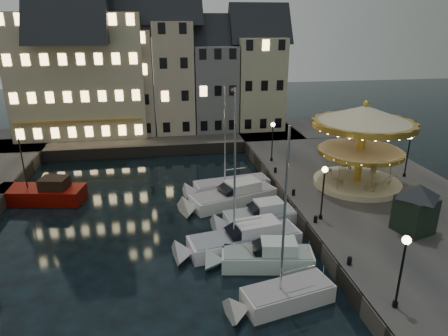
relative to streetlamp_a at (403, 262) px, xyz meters
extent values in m
plane|color=black|center=(-7.20, 9.00, -4.02)|extent=(160.00, 160.00, 0.00)
cube|color=#474442|center=(6.80, 15.00, -3.37)|extent=(16.00, 56.00, 1.30)
cube|color=#474442|center=(-15.20, 37.00, -3.37)|extent=(44.00, 12.00, 1.30)
cube|color=#47423A|center=(-1.20, 15.00, -3.37)|extent=(0.15, 44.00, 1.30)
cube|color=#47423A|center=(-13.20, 31.00, -3.37)|extent=(48.00, 0.15, 1.30)
cylinder|color=black|center=(0.00, 0.00, -2.57)|extent=(0.28, 0.28, 0.30)
cylinder|color=black|center=(0.00, 0.00, -0.82)|extent=(0.12, 0.12, 3.80)
sphere|color=#FFD18C|center=(0.00, 0.00, 1.23)|extent=(0.44, 0.44, 0.44)
cylinder|color=black|center=(0.00, 10.00, -2.57)|extent=(0.28, 0.28, 0.30)
cylinder|color=black|center=(0.00, 10.00, -0.82)|extent=(0.12, 0.12, 3.80)
sphere|color=#FFD18C|center=(0.00, 10.00, 1.23)|extent=(0.44, 0.44, 0.44)
cylinder|color=black|center=(0.00, 23.50, -2.57)|extent=(0.28, 0.28, 0.30)
cylinder|color=black|center=(0.00, 23.50, -0.82)|extent=(0.12, 0.12, 3.80)
sphere|color=#FFD18C|center=(0.00, 23.50, 1.23)|extent=(0.44, 0.44, 0.44)
cylinder|color=black|center=(11.30, 17.00, -2.57)|extent=(0.28, 0.28, 0.30)
cylinder|color=black|center=(11.30, 17.00, -0.82)|extent=(0.12, 0.12, 3.80)
sphere|color=#FFD18C|center=(11.30, 17.00, 1.23)|extent=(0.44, 0.44, 0.44)
cylinder|color=black|center=(-0.60, 4.00, -2.52)|extent=(0.28, 0.28, 0.40)
sphere|color=black|center=(-0.60, 4.00, -2.30)|extent=(0.30, 0.30, 0.30)
cylinder|color=black|center=(-0.60, 9.50, -2.52)|extent=(0.28, 0.28, 0.40)
sphere|color=black|center=(-0.60, 9.50, -2.30)|extent=(0.30, 0.30, 0.30)
cylinder|color=black|center=(-0.60, 14.50, -2.52)|extent=(0.28, 0.28, 0.40)
sphere|color=black|center=(-0.60, 14.50, -2.30)|extent=(0.30, 0.30, 0.30)
cylinder|color=black|center=(-0.60, 20.00, -2.52)|extent=(0.28, 0.28, 0.40)
sphere|color=black|center=(-0.60, 20.00, -2.30)|extent=(0.30, 0.30, 0.30)
cube|color=gray|center=(-26.70, 39.00, 2.78)|extent=(5.00, 8.00, 11.00)
cube|color=gray|center=(-21.25, 39.00, 3.28)|extent=(5.60, 8.00, 12.00)
cube|color=tan|center=(-15.20, 39.00, 3.78)|extent=(6.20, 8.00, 13.00)
cube|color=#B7A690|center=(-9.45, 39.00, 4.28)|extent=(5.00, 8.00, 14.00)
cube|color=slate|center=(-4.00, 39.00, 2.78)|extent=(5.60, 8.00, 11.00)
cube|color=#ACA989|center=(2.05, 39.00, 3.28)|extent=(6.20, 8.00, 12.00)
cube|color=#C0B897|center=(-21.20, 39.00, 4.78)|extent=(16.00, 9.00, 15.00)
cube|color=silver|center=(-4.86, 2.73, -3.57)|extent=(5.51, 3.09, 1.30)
cube|color=gray|center=(-4.86, 2.73, -2.90)|extent=(5.22, 2.88, 0.10)
cylinder|color=silver|center=(-5.37, 2.62, 1.63)|extent=(0.14, 0.14, 9.09)
cube|color=silver|center=(-5.07, 6.45, -3.57)|extent=(6.20, 2.94, 1.30)
cube|color=gray|center=(-5.07, 6.45, -2.90)|extent=(5.88, 2.73, 0.10)
cube|color=silver|center=(-4.37, 6.33, -2.47)|extent=(2.48, 1.84, 0.80)
cube|color=black|center=(-5.54, 6.53, -2.57)|extent=(1.26, 1.54, 0.88)
cube|color=white|center=(-6.04, 8.97, -3.57)|extent=(8.26, 3.68, 1.30)
cube|color=gray|center=(-6.04, 8.97, -2.90)|extent=(7.83, 3.42, 0.10)
cube|color=white|center=(-5.10, 9.13, -2.47)|extent=(3.29, 2.25, 0.80)
cube|color=black|center=(-6.67, 8.86, -2.57)|extent=(1.58, 1.85, 1.00)
cylinder|color=silver|center=(-6.83, 8.83, 2.45)|extent=(0.14, 0.14, 10.73)
cube|color=silver|center=(-4.06, 12.22, -3.57)|extent=(5.87, 2.90, 1.30)
cube|color=gray|center=(-4.06, 12.22, -2.90)|extent=(5.57, 2.69, 0.10)
cube|color=silver|center=(-3.39, 12.31, -2.47)|extent=(2.34, 1.89, 0.80)
cube|color=black|center=(-4.51, 12.16, -2.57)|extent=(1.19, 1.63, 0.86)
cube|color=white|center=(-5.44, 16.48, -3.57)|extent=(8.06, 4.91, 1.30)
cube|color=gray|center=(-5.44, 16.48, -2.90)|extent=(7.63, 4.59, 0.10)
cube|color=white|center=(-4.57, 16.78, -2.47)|extent=(3.37, 2.76, 0.80)
cube|color=black|center=(-6.02, 16.28, -2.57)|extent=(1.79, 2.10, 0.98)
cube|color=silver|center=(-5.09, 19.15, -3.57)|extent=(7.34, 3.22, 1.30)
cube|color=gray|center=(-5.09, 19.15, -2.90)|extent=(6.96, 2.99, 0.10)
cylinder|color=silver|center=(-5.79, 19.04, 1.86)|extent=(0.14, 0.14, 9.55)
cube|color=#710903|center=(-22.54, 19.74, -3.47)|extent=(8.12, 4.08, 1.50)
cube|color=black|center=(-21.07, 19.46, -2.27)|extent=(2.58, 2.25, 1.03)
cylinder|color=black|center=(-23.52, 19.92, -0.52)|extent=(0.12, 0.12, 4.65)
cylinder|color=#C8BA92|center=(5.75, 15.72, -2.48)|extent=(7.66, 7.66, 0.48)
cylinder|color=gold|center=(5.75, 15.72, 0.73)|extent=(0.67, 0.67, 5.94)
cylinder|color=#C8BA92|center=(5.75, 15.72, 0.64)|extent=(7.09, 7.09, 0.17)
cylinder|color=gold|center=(5.75, 15.72, 0.46)|extent=(7.36, 7.36, 0.34)
cone|color=#C8BA92|center=(5.75, 15.72, 3.80)|extent=(8.81, 8.81, 1.53)
cylinder|color=gold|center=(5.75, 15.72, 2.98)|extent=(8.81, 8.81, 0.48)
sphere|color=gold|center=(5.75, 15.72, 4.75)|extent=(0.48, 0.48, 0.48)
imported|color=#C8BA92|center=(8.31, 16.51, -1.76)|extent=(1.60, 1.16, 0.96)
cube|color=black|center=(5.64, 7.17, -1.41)|extent=(2.72, 2.72, 2.61)
pyramid|color=black|center=(5.64, 7.17, 0.87)|extent=(3.48, 3.48, 0.98)
camera|label=1|loc=(-11.52, -15.30, 11.19)|focal=32.00mm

